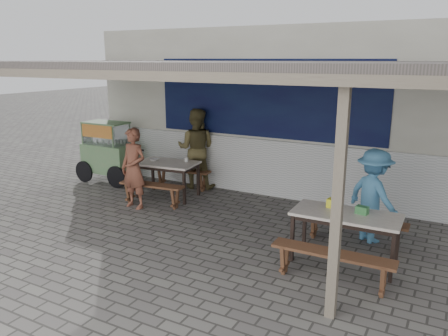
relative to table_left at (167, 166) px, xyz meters
name	(u,v)px	position (x,y,z in m)	size (l,w,h in m)	color
ground	(197,246)	(1.88, -1.85, -0.67)	(60.00, 60.00, 0.00)	#625F59
back_wall	(283,112)	(1.88, 1.73, 1.05)	(9.00, 1.28, 3.50)	beige
warung_roof	(225,67)	(1.90, -0.95, 2.04)	(9.00, 4.21, 2.81)	#514946
table_left	(167,166)	(0.00, 0.00, 0.00)	(1.31, 0.89, 0.75)	silver
bench_left_street	(152,190)	(0.07, -0.63, -0.34)	(1.36, 0.42, 0.45)	brown
bench_left_wall	(182,174)	(-0.07, 0.63, -0.34)	(1.36, 0.42, 0.45)	brown
table_right	(346,219)	(4.03, -1.33, 0.00)	(1.49, 0.72, 0.75)	silver
bench_right_street	(332,260)	(4.04, -2.03, -0.33)	(1.58, 0.30, 0.45)	brown
bench_right_wall	(355,224)	(4.02, -0.63, -0.33)	(1.58, 0.30, 0.45)	brown
vendor_cart	(108,150)	(-1.92, 0.30, 0.10)	(1.80, 0.70, 1.43)	#6B885A
patron_street_side	(134,168)	(-0.17, -0.86, 0.12)	(0.58, 0.38, 1.58)	brown
patron_wall_side	(196,149)	(0.16, 0.89, 0.23)	(0.87, 0.68, 1.79)	brown
patron_right_table	(373,196)	(4.21, -0.32, 0.08)	(0.97, 0.56, 1.51)	#4988B5
tissue_box	(332,203)	(3.78, -1.16, 0.14)	(0.13, 0.13, 0.13)	gold
donation_box	(362,210)	(4.22, -1.24, 0.13)	(0.17, 0.11, 0.11)	#34763C
condiment_jar	(186,159)	(0.31, 0.26, 0.12)	(0.08, 0.08, 0.09)	beige
condiment_bowl	(154,160)	(-0.32, -0.01, 0.10)	(0.19, 0.19, 0.05)	silver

